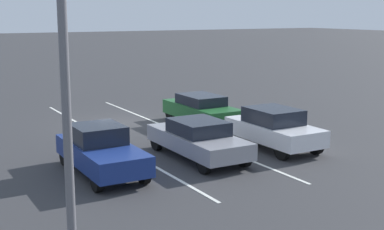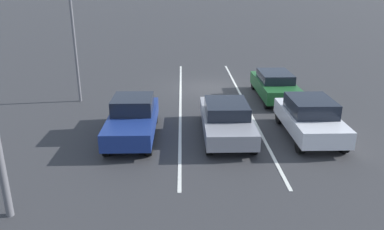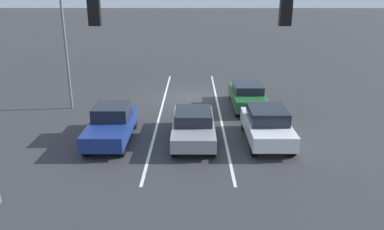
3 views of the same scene
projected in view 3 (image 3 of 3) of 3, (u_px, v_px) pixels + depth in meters
name	position (u px, v px, depth m)	size (l,w,h in m)	color
ground_plane	(190.00, 97.00, 23.94)	(240.00, 240.00, 0.00)	#333335
lane_stripe_left_divider	(219.00, 110.00, 21.32)	(0.12, 17.53, 0.01)	silver
lane_stripe_center_divider	(161.00, 110.00, 21.32)	(0.12, 17.53, 0.01)	silver
car_navy_rightlane_front	(112.00, 124.00, 16.86)	(1.76, 4.42, 1.57)	navy
car_white_leftlane_front	(267.00, 125.00, 16.68)	(1.84, 4.19, 1.57)	silver
car_gray_midlane_front	(193.00, 125.00, 16.90)	(1.85, 4.70, 1.41)	gray
car_darkgreen_leftlane_second	(247.00, 95.00, 21.69)	(1.78, 4.57, 1.40)	#1E5928
traffic_signal_gantry	(97.00, 39.00, 10.41)	(12.13, 0.37, 7.18)	slate
street_lamp_right_shoulder	(65.00, 18.00, 20.06)	(1.65, 0.24, 8.99)	slate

